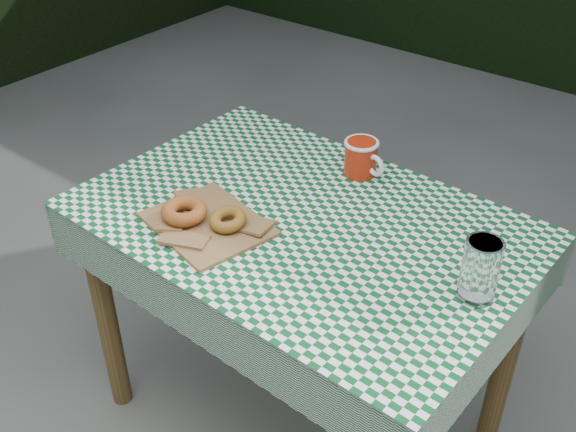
% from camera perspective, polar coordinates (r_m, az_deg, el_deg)
% --- Properties ---
extents(ground, '(60.00, 60.00, 0.00)m').
position_cam_1_polar(ground, '(2.27, -0.12, -14.23)').
color(ground, '#4A4A45').
rests_on(ground, ground).
extents(table, '(1.10, 0.76, 0.75)m').
position_cam_1_polar(table, '(1.91, 1.00, -9.58)').
color(table, brown).
rests_on(table, ground).
extents(tablecloth, '(1.13, 0.78, 0.01)m').
position_cam_1_polar(tablecloth, '(1.67, 1.13, -0.24)').
color(tablecloth, '#0B4720').
rests_on(tablecloth, table).
extents(paper_bag, '(0.33, 0.29, 0.02)m').
position_cam_1_polar(paper_bag, '(1.65, -6.82, -0.58)').
color(paper_bag, '#92653F').
rests_on(paper_bag, tablecloth).
extents(bagel_front, '(0.14, 0.14, 0.04)m').
position_cam_1_polar(bagel_front, '(1.65, -8.79, 0.41)').
color(bagel_front, '#A05121').
rests_on(bagel_front, paper_bag).
extents(bagel_back, '(0.11, 0.11, 0.03)m').
position_cam_1_polar(bagel_back, '(1.62, -5.11, -0.29)').
color(bagel_back, brown).
rests_on(bagel_back, paper_bag).
extents(coffee_mug, '(0.21, 0.21, 0.10)m').
position_cam_1_polar(coffee_mug, '(1.83, 6.16, 4.93)').
color(coffee_mug, '#AB230B').
rests_on(coffee_mug, tablecloth).
extents(drinking_glass, '(0.09, 0.09, 0.14)m').
position_cam_1_polar(drinking_glass, '(1.45, 15.92, -4.39)').
color(drinking_glass, white).
rests_on(drinking_glass, tablecloth).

